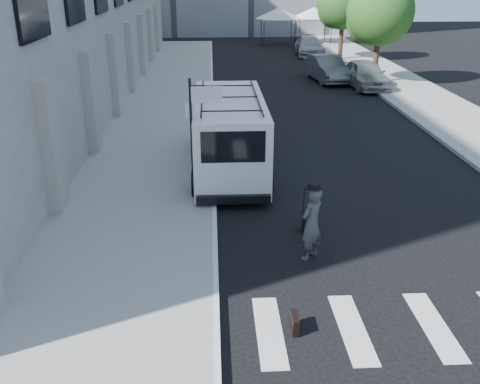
{
  "coord_description": "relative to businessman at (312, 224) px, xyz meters",
  "views": [
    {
      "loc": [
        -1.99,
        -11.32,
        6.38
      ],
      "look_at": [
        -1.36,
        0.79,
        1.3
      ],
      "focal_mm": 40.0,
      "sensor_mm": 36.0,
      "label": 1
    }
  ],
  "objects": [
    {
      "name": "parked_car_a",
      "position": [
        6.55,
        19.37,
        -0.11
      ],
      "size": [
        2.17,
        4.77,
        1.59
      ],
      "primitive_type": "imported",
      "rotation": [
        0.0,
        0.0,
        0.06
      ],
      "color": "#94969B",
      "rests_on": "ground"
    },
    {
      "name": "sidewalk_right",
      "position": [
        8.75,
        20.27,
        -0.83
      ],
      "size": [
        4.0,
        56.0,
        0.15
      ],
      "primitive_type": "cube",
      "color": "gray",
      "rests_on": "ground"
    },
    {
      "name": "ground",
      "position": [
        -0.25,
        0.27,
        -0.91
      ],
      "size": [
        120.0,
        120.0,
        0.0
      ],
      "primitive_type": "plane",
      "color": "black",
      "rests_on": "ground"
    },
    {
      "name": "briefcase",
      "position": [
        -0.77,
        -2.73,
        -0.74
      ],
      "size": [
        0.12,
        0.44,
        0.34
      ],
      "primitive_type": "cube",
      "rotation": [
        0.0,
        0.0,
        -0.01
      ],
      "color": "black",
      "rests_on": "ground"
    },
    {
      "name": "tree_near",
      "position": [
        7.25,
        20.42,
        3.07
      ],
      "size": [
        3.8,
        3.83,
        6.03
      ],
      "color": "black",
      "rests_on": "ground"
    },
    {
      "name": "parked_car_c",
      "position": [
        5.49,
        32.05,
        -0.19
      ],
      "size": [
        2.23,
        5.01,
        1.43
      ],
      "primitive_type": "imported",
      "rotation": [
        0.0,
        0.0,
        -0.05
      ],
      "color": "#A7A8AF",
      "rests_on": "ground"
    },
    {
      "name": "cargo_van",
      "position": [
        -1.7,
        6.08,
        0.39
      ],
      "size": [
        2.42,
        6.78,
        2.53
      ],
      "rotation": [
        0.0,
        0.0,
        -0.0
      ],
      "color": "white",
      "rests_on": "ground"
    },
    {
      "name": "sidewalk_left",
      "position": [
        -4.5,
        16.27,
        -0.83
      ],
      "size": [
        4.5,
        48.0,
        0.15
      ],
      "primitive_type": "cube",
      "color": "gray",
      "rests_on": "ground"
    },
    {
      "name": "tree_far",
      "position": [
        7.25,
        29.42,
        3.07
      ],
      "size": [
        3.8,
        3.83,
        6.03
      ],
      "color": "black",
      "rests_on": "ground"
    },
    {
      "name": "tent_right",
      "position": [
        6.95,
        38.77,
        1.8
      ],
      "size": [
        4.0,
        4.0,
        3.2
      ],
      "color": "black",
      "rests_on": "ground"
    },
    {
      "name": "businessman",
      "position": [
        0.0,
        0.0,
        0.0
      ],
      "size": [
        0.78,
        0.77,
        1.82
      ],
      "primitive_type": "imported",
      "rotation": [
        0.0,
        0.0,
        3.9
      ],
      "color": "#404043",
      "rests_on": "ground"
    },
    {
      "name": "tent_left",
      "position": [
        3.75,
        38.27,
        1.8
      ],
      "size": [
        4.0,
        4.0,
        3.2
      ],
      "color": "black",
      "rests_on": "ground"
    },
    {
      "name": "parked_car_b",
      "position": [
        4.75,
        21.47,
        -0.14
      ],
      "size": [
        2.23,
        4.81,
        1.53
      ],
      "primitive_type": "imported",
      "rotation": [
        0.0,
        0.0,
        0.14
      ],
      "color": "#53545A",
      "rests_on": "ground"
    },
    {
      "name": "suitcase",
      "position": [
        0.18,
        1.41,
        -0.61
      ],
      "size": [
        0.29,
        0.43,
        1.13
      ],
      "rotation": [
        0.0,
        0.0,
        -0.08
      ],
      "color": "black",
      "rests_on": "ground"
    },
    {
      "name": "sign_pole",
      "position": [
        -2.61,
        3.47,
        1.75
      ],
      "size": [
        1.03,
        0.07,
        3.5
      ],
      "color": "black",
      "rests_on": "sidewalk_left"
    }
  ]
}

